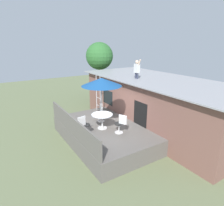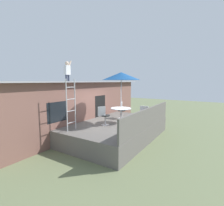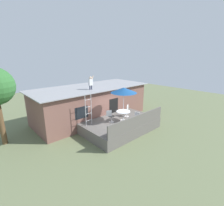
% 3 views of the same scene
% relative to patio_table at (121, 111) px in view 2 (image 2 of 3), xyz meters
% --- Properties ---
extents(ground_plane, '(40.00, 40.00, 0.00)m').
position_rel_patio_table_xyz_m(ground_plane, '(-0.13, 0.22, -1.39)').
color(ground_plane, '#66704C').
extents(house, '(10.50, 4.50, 2.90)m').
position_rel_patio_table_xyz_m(house, '(-0.13, 3.82, 0.07)').
color(house, brown).
rests_on(house, ground).
extents(deck, '(5.60, 3.57, 0.80)m').
position_rel_patio_table_xyz_m(deck, '(-0.13, 0.22, -0.99)').
color(deck, '#605B56').
rests_on(deck, ground).
extents(deck_railing, '(5.50, 0.08, 0.90)m').
position_rel_patio_table_xyz_m(deck_railing, '(-0.13, -1.51, -0.14)').
color(deck_railing, '#605B56').
rests_on(deck_railing, deck).
extents(patio_table, '(1.04, 1.04, 0.74)m').
position_rel_patio_table_xyz_m(patio_table, '(0.00, 0.00, 0.00)').
color(patio_table, silver).
rests_on(patio_table, deck).
extents(patio_umbrella, '(1.90, 1.90, 2.54)m').
position_rel_patio_table_xyz_m(patio_umbrella, '(0.00, 0.00, 1.76)').
color(patio_umbrella, silver).
rests_on(patio_umbrella, deck).
extents(step_ladder, '(0.52, 0.04, 2.20)m').
position_rel_patio_table_xyz_m(step_ladder, '(-2.37, 1.09, 0.51)').
color(step_ladder, silver).
rests_on(step_ladder, deck).
extents(person_figure, '(0.47, 0.20, 1.11)m').
position_rel_patio_table_xyz_m(person_figure, '(-0.89, 2.82, 2.12)').
color(person_figure, '#33384C').
rests_on(person_figure, house).
extents(patio_chair_left, '(0.59, 0.44, 0.92)m').
position_rel_patio_table_xyz_m(patio_chair_left, '(-0.90, 0.42, -0.13)').
color(patio_chair_left, silver).
rests_on(patio_chair_left, deck).
extents(patio_chair_right, '(0.59, 0.44, 0.92)m').
position_rel_patio_table_xyz_m(patio_chair_right, '(0.91, 0.46, -0.13)').
color(patio_chair_right, silver).
rests_on(patio_chair_right, deck).
extents(patio_chair_near, '(0.44, 0.62, 0.92)m').
position_rel_patio_table_xyz_m(patio_chair_near, '(0.17, -1.04, -0.13)').
color(patio_chair_near, silver).
rests_on(patio_chair_near, deck).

